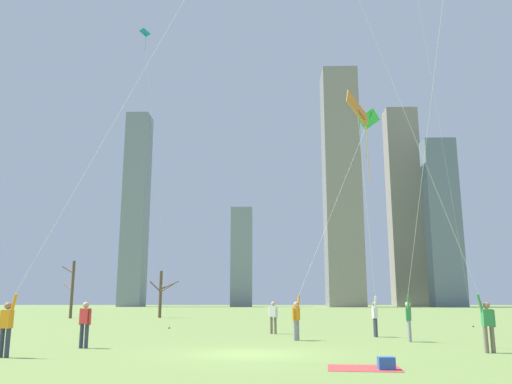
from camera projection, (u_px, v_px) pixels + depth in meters
ground_plane at (251, 354)px, 16.54m from camera, size 400.00×400.00×0.00m
kite_flyer_far_back_green at (312, 276)px, 23.30m from camera, size 4.96×3.80×11.65m
kite_flyer_foreground_right_orange at (371, 268)px, 23.17m from camera, size 2.21×7.57×9.55m
kite_flyer_midfield_left_yellow at (83, 188)px, 16.28m from camera, size 10.72×1.13×21.14m
kite_flyer_foreground_left_pink at (415, 265)px, 20.33m from camera, size 1.04×14.57×17.94m
kite_flyer_midfield_center_purple at (452, 233)px, 17.14m from camera, size 6.40×2.89×15.62m
bystander_far_off_by_trees at (273, 316)px, 26.76m from camera, size 0.47×0.32×1.62m
bystander_watching_nearby at (85, 322)px, 18.69m from camera, size 0.48×0.30×1.62m
distant_kite_high_overhead_teal at (148, 74)px, 33.16m from camera, size 2.21×2.27×18.91m
picnic_spot at (377, 365)px, 12.87m from camera, size 1.93×1.58×0.31m
bare_tree_left_of_center at (72, 288)px, 50.81m from camera, size 1.48×1.35×5.51m
bare_tree_far_right_edge at (161, 293)px, 52.53m from camera, size 2.70×2.25×4.63m
skyline_mid_tower_right at (242, 257)px, 150.84m from camera, size 6.10×5.09×28.44m
skyline_squat_block at (136, 208)px, 154.92m from camera, size 6.68×7.68×57.54m
skyline_mid_tower_left at (342, 185)px, 149.16m from camera, size 9.99×10.50×68.43m
skyline_tall_tower at (443, 221)px, 143.21m from camera, size 8.66×5.89×46.26m
skyline_wide_slab at (405, 205)px, 158.84m from camera, size 9.62×6.84×60.68m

